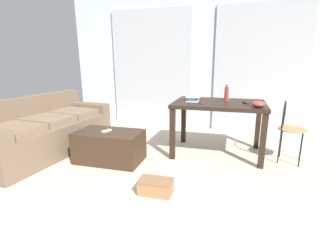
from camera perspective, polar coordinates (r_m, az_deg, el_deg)
The scene contains 14 objects.
ground_plane at distance 3.30m, azimuth 2.81°, elevation -9.32°, with size 7.95×7.95×0.00m, color beige.
wall_back at distance 5.03m, azimuth 8.21°, elevation 14.22°, with size 5.53×0.10×2.59m, color silver.
curtains at distance 4.95m, azimuth 8.03°, elevation 12.76°, with size 3.78×0.03×2.34m.
couch at distance 4.14m, azimuth -26.92°, elevation -1.11°, with size 1.08×2.13×0.83m.
coffee_table at distance 3.47m, azimuth -13.49°, elevation -4.65°, with size 0.89×0.52×0.43m.
craft_table at distance 3.62m, azimuth 11.79°, elevation 3.87°, with size 1.29×0.88×0.78m.
wire_chair at distance 3.66m, azimuth 26.32°, elevation 0.44°, with size 0.36×0.39×0.84m.
bottle_near at distance 3.70m, azimuth 13.50°, elevation 7.33°, with size 0.06×0.06×0.24m.
bowl at distance 3.32m, azimuth 20.41°, elevation 4.81°, with size 0.17×0.17×0.08m, color #9E3833.
book_stack at distance 3.63m, azimuth 5.95°, elevation 6.47°, with size 0.20×0.29×0.08m.
tv_remote_on_table at distance 3.58m, azimuth 17.76°, elevation 5.20°, with size 0.05×0.14×0.02m, color #232326.
scissors at distance 3.89m, azimuth 13.97°, elevation 6.10°, with size 0.08×0.12×0.00m.
tv_remote_primary at distance 3.41m, azimuth -14.22°, elevation -1.11°, with size 0.05×0.15×0.02m, color #B7B7B2.
shoebox at distance 2.64m, azimuth -2.90°, elevation -13.95°, with size 0.35×0.21×0.16m.
Camera 1 is at (0.63, -1.68, 1.36)m, focal length 26.07 mm.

